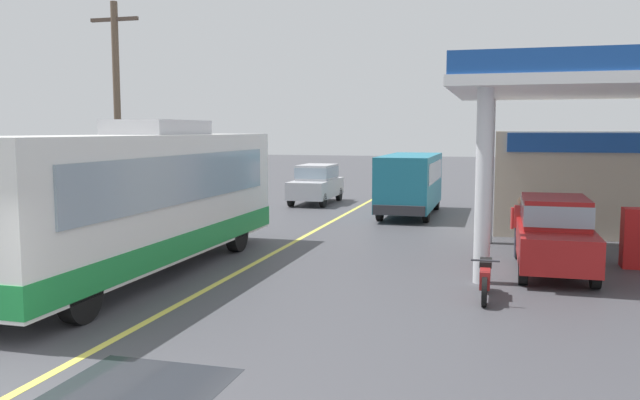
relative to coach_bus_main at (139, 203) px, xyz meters
The scene contains 10 objects.
ground 13.09m from the coach_bus_main, 80.26° to the left, with size 120.00×120.00×0.00m, color #424247.
lane_divider_stripe 8.27m from the coach_bus_main, 74.26° to the left, with size 0.16×50.00×0.01m, color #D8CC4C.
coach_bus_main is the anchor object (origin of this frame).
gas_station_roadside 14.18m from the coach_bus_main, 34.91° to the left, with size 9.10×11.95×5.10m.
car_at_pump 10.02m from the coach_bus_main, 16.71° to the left, with size 1.70×4.20×1.82m.
minibus_opposing_lane 13.52m from the coach_bus_main, 69.33° to the left, with size 2.04×6.13×2.44m.
motorcycle_parked_forecourt 8.13m from the coach_bus_main, ahead, with size 0.55×1.80×0.92m.
pedestrian_near_pump 9.96m from the coach_bus_main, 27.01° to the left, with size 0.55×0.22×1.66m.
car_trailing_behind_bus 15.76m from the coach_bus_main, 90.20° to the left, with size 1.70×4.20×1.82m.
utility_pole_roadside 8.25m from the coach_bus_main, 125.76° to the left, with size 1.80×0.24×7.81m.
Camera 1 is at (6.04, -6.46, 3.44)m, focal length 36.53 mm.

